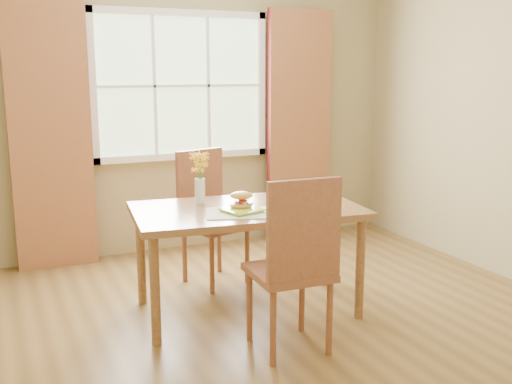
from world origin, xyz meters
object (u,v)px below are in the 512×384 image
object	(u,v)px
croissant_sandwich	(241,200)
flower_vase	(200,171)
chair_near	(296,259)
water_glass	(281,199)
dining_table	(247,218)
chair_far	(208,210)

from	to	relation	value
croissant_sandwich	flower_vase	size ratio (longest dim) A/B	0.49
chair_near	flower_vase	world-z (taller)	flower_vase
water_glass	chair_near	bearing A→B (deg)	-108.71
croissant_sandwich	chair_near	bearing A→B (deg)	-64.77
dining_table	water_glass	bearing A→B (deg)	-19.46
chair_far	water_glass	bearing A→B (deg)	-91.90
flower_vase	dining_table	bearing A→B (deg)	-42.67
water_glass	croissant_sandwich	bearing A→B (deg)	178.41
dining_table	flower_vase	world-z (taller)	flower_vase
dining_table	water_glass	size ratio (longest dim) A/B	13.88
dining_table	chair_far	world-z (taller)	chair_far
chair_near	croissant_sandwich	distance (m)	0.66
chair_far	flower_vase	size ratio (longest dim) A/B	2.85
dining_table	flower_vase	distance (m)	0.46
dining_table	chair_near	xyz separation A→B (m)	(-0.00, -0.71, -0.08)
chair_near	croissant_sandwich	bearing A→B (deg)	98.96
chair_near	water_glass	distance (m)	0.68
croissant_sandwich	flower_vase	world-z (taller)	flower_vase
water_glass	flower_vase	distance (m)	0.59
dining_table	croissant_sandwich	world-z (taller)	croissant_sandwich
chair_far	water_glass	world-z (taller)	chair_far
chair_near	chair_far	world-z (taller)	chair_near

